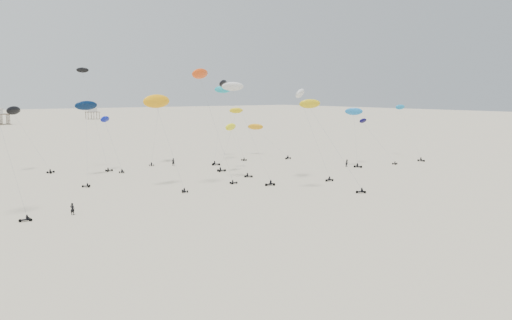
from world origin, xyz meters
TOP-DOWN VIEW (x-y plane):
  - ground_plane at (0.00, 200.00)m, footprint 900.00×900.00m
  - pavilion_small at (60.00, 380.00)m, footprint 9.00×7.00m
  - rig_0 at (43.09, 105.65)m, footprint 4.40×5.66m
  - rig_1 at (-10.34, 134.31)m, footprint 4.29×8.89m
  - rig_2 at (14.56, 87.22)m, footprint 9.40×10.58m
  - rig_3 at (68.88, 109.07)m, footprint 8.20×14.48m
  - rig_4 at (12.65, 114.80)m, footprint 4.50×12.01m
  - rig_5 at (-28.04, 145.48)m, footprint 9.39×11.03m
  - rig_6 at (20.35, 133.54)m, footprint 10.63×10.63m
  - rig_7 at (13.99, 119.41)m, footprint 8.86×4.64m
  - rig_8 at (26.43, 141.43)m, footprint 4.80×14.52m
  - rig_9 at (37.21, 138.37)m, footprint 4.95×17.45m
  - rig_10 at (20.11, 98.67)m, footprint 7.29×9.09m
  - rig_11 at (-12.87, 138.76)m, footprint 5.46×10.12m
  - rig_12 at (8.12, 105.06)m, footprint 5.64×13.63m
  - rig_14 at (-1.33, 104.18)m, footprint 10.18×4.39m
  - rig_15 at (-9.44, 108.05)m, footprint 6.43×10.52m
  - rig_16 at (4.74, 139.96)m, footprint 7.74×7.44m
  - rig_17 at (-17.44, 128.88)m, footprint 8.36×16.07m
  - rig_18 at (51.17, 106.95)m, footprint 8.05×8.46m
  - spectator_0 at (-30.20, 94.51)m, footprint 0.99×0.96m
  - spectator_1 at (41.46, 106.51)m, footprint 1.13×0.72m
  - spectator_3 at (5.72, 133.74)m, footprint 0.96×0.76m

SIDE VIEW (x-z plane):
  - ground_plane at x=0.00m, z-range 0.00..0.00m
  - spectator_0 at x=-30.20m, z-range -1.13..1.13m
  - spectator_1 at x=41.46m, z-range -1.11..1.11m
  - spectator_3 at x=5.72m, z-range -1.16..1.16m
  - pavilion_small at x=60.00m, z-range -0.51..7.49m
  - rig_9 at x=37.21m, z-range -0.84..14.88m
  - rig_7 at x=13.99m, z-range 0.27..15.61m
  - rig_18 at x=51.17m, z-range 1.40..14.86m
  - rig_4 at x=12.65m, z-range 1.63..14.84m
  - rig_3 at x=68.88m, z-range -1.07..17.99m
  - rig_1 at x=-10.34m, z-range 1.78..15.32m
  - rig_0 at x=43.09m, z-range 2.73..17.97m
  - rig_5 at x=-28.04m, z-range 3.51..20.23m
  - rig_2 at x=14.56m, z-range 3.86..22.53m
  - rig_17 at x=-17.44m, z-range 4.19..24.68m
  - rig_11 at x=-12.87m, z-range 2.02..27.23m
  - rig_16 at x=4.74m, z-range 5.81..24.03m
  - rig_12 at x=8.12m, z-range 4.45..26.53m
  - rig_15 at x=-9.44m, z-range 6.48..25.52m
  - rig_10 at x=20.11m, z-range 6.11..26.14m
  - rig_6 at x=20.35m, z-range 4.93..27.89m
  - rig_8 at x=26.43m, z-range 6.27..28.30m
  - rig_14 at x=-1.33m, z-range 8.25..32.06m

